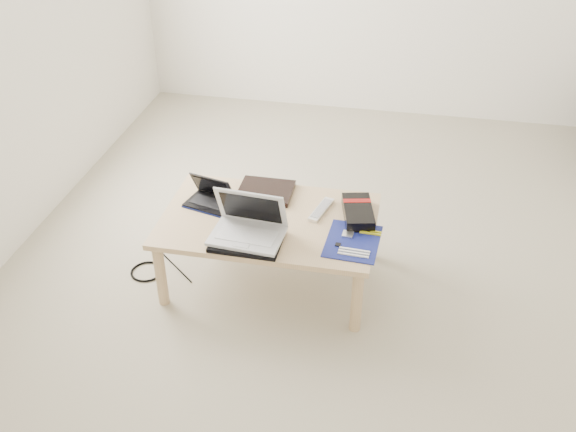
% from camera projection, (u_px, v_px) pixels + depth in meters
% --- Properties ---
extents(ground, '(4.00, 4.00, 0.00)m').
position_uv_depth(ground, '(365.00, 256.00, 3.68)').
color(ground, beige).
rests_on(ground, ground).
extents(coffee_table, '(1.10, 0.70, 0.40)m').
position_uv_depth(coffee_table, '(269.00, 226.00, 3.33)').
color(coffee_table, tan).
rests_on(coffee_table, ground).
extents(book, '(0.29, 0.24, 0.03)m').
position_uv_depth(book, '(266.00, 191.00, 3.49)').
color(book, black).
rests_on(book, coffee_table).
extents(netbook, '(0.27, 0.23, 0.16)m').
position_uv_depth(netbook, '(210.00, 198.00, 3.40)').
color(netbook, black).
rests_on(netbook, coffee_table).
extents(tablet, '(0.25, 0.20, 0.01)m').
position_uv_depth(tablet, '(255.00, 212.00, 3.34)').
color(tablet, black).
rests_on(tablet, coffee_table).
extents(remote, '(0.11, 0.24, 0.02)m').
position_uv_depth(remote, '(321.00, 210.00, 3.34)').
color(remote, silver).
rests_on(remote, coffee_table).
extents(neoprene_sleeve, '(0.34, 0.25, 0.02)m').
position_uv_depth(neoprene_sleeve, '(247.00, 241.00, 3.12)').
color(neoprene_sleeve, black).
rests_on(neoprene_sleeve, coffee_table).
extents(white_laptop, '(0.37, 0.27, 0.24)m').
position_uv_depth(white_laptop, '(248.00, 226.00, 3.12)').
color(white_laptop, silver).
rests_on(white_laptop, neoprene_sleeve).
extents(motherboard, '(0.27, 0.33, 0.01)m').
position_uv_depth(motherboard, '(353.00, 241.00, 3.13)').
color(motherboard, '#0D1857').
rests_on(motherboard, coffee_table).
extents(gpu_box, '(0.20, 0.31, 0.06)m').
position_uv_depth(gpu_box, '(358.00, 212.00, 3.29)').
color(gpu_box, black).
rests_on(gpu_box, coffee_table).
extents(cable_coil, '(0.11, 0.11, 0.01)m').
position_uv_depth(cable_coil, '(229.00, 208.00, 3.37)').
color(cable_coil, black).
rests_on(cable_coil, coffee_table).
extents(floor_cable_coil, '(0.24, 0.24, 0.01)m').
position_uv_depth(floor_cable_coil, '(147.00, 272.00, 3.56)').
color(floor_cable_coil, black).
rests_on(floor_cable_coil, ground).
extents(floor_cable_trail, '(0.28, 0.24, 0.01)m').
position_uv_depth(floor_cable_trail, '(175.00, 266.00, 3.61)').
color(floor_cable_trail, black).
rests_on(floor_cable_trail, ground).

